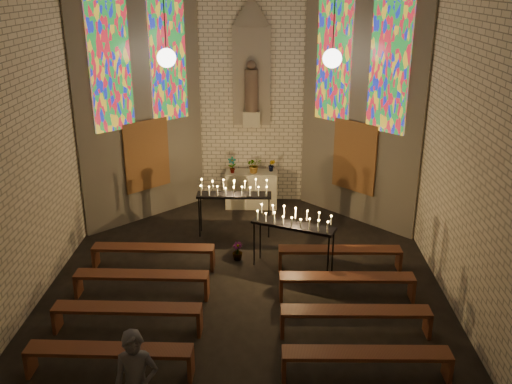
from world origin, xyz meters
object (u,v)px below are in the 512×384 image
Objects in this scene: votive_stand_left at (234,191)px; votive_stand_right at (294,221)px; altar at (251,189)px; aisle_flower_pot at (237,251)px.

votive_stand_left is 0.99× the size of votive_stand_right.
altar is 1.99m from votive_stand_left.
aisle_flower_pot is 0.23× the size of votive_stand_right.
votive_stand_left is (-0.14, 1.36, 0.92)m from aisle_flower_pot.
votive_stand_right reaches higher than aisle_flower_pot.
altar is 0.78× the size of votive_stand_left.
votive_stand_right is at bearing -18.58° from aisle_flower_pot.
altar reaches higher than aisle_flower_pot.
votive_stand_left reaches higher than altar.
altar is at bearing 78.86° from votive_stand_left.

